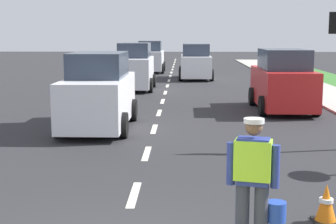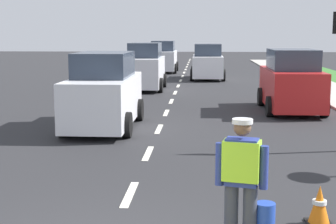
{
  "view_description": "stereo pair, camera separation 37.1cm",
  "coord_description": "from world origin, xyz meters",
  "px_view_note": "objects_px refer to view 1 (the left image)",
  "views": [
    {
      "loc": [
        0.83,
        -5.67,
        2.73
      ],
      "look_at": [
        0.52,
        4.83,
        1.1
      ],
      "focal_mm": 54.89,
      "sensor_mm": 36.0,
      "label": 1
    },
    {
      "loc": [
        1.2,
        -5.66,
        2.73
      ],
      "look_at": [
        0.52,
        4.83,
        1.1
      ],
      "focal_mm": 54.89,
      "sensor_mm": 36.0,
      "label": 2
    }
  ],
  "objects_px": {
    "car_parked_far": "(283,82)",
    "car_oncoming_second": "(135,68)",
    "car_oncoming_third": "(150,58)",
    "road_worker": "(255,176)",
    "car_outgoing_far": "(196,63)",
    "traffic_cone_near": "(326,203)",
    "car_oncoming_lead": "(99,93)"
  },
  "relations": [
    {
      "from": "car_parked_far",
      "to": "car_oncoming_second",
      "type": "xyz_separation_m",
      "value": [
        -5.85,
        6.51,
        0.04
      ]
    },
    {
      "from": "car_oncoming_third",
      "to": "car_parked_far",
      "type": "relative_size",
      "value": 0.96
    },
    {
      "from": "car_oncoming_third",
      "to": "car_parked_far",
      "type": "xyz_separation_m",
      "value": [
        5.8,
        -17.65,
        -0.0
      ]
    },
    {
      "from": "road_worker",
      "to": "car_outgoing_far",
      "type": "bearing_deg",
      "value": 90.45
    },
    {
      "from": "traffic_cone_near",
      "to": "car_parked_far",
      "type": "xyz_separation_m",
      "value": [
        1.42,
        10.9,
        0.72
      ]
    },
    {
      "from": "road_worker",
      "to": "car_oncoming_third",
      "type": "height_order",
      "value": "car_oncoming_third"
    },
    {
      "from": "car_oncoming_third",
      "to": "car_outgoing_far",
      "type": "xyz_separation_m",
      "value": [
        3.02,
        -5.29,
        -0.04
      ]
    },
    {
      "from": "car_parked_far",
      "to": "car_outgoing_far",
      "type": "bearing_deg",
      "value": 102.65
    },
    {
      "from": "road_worker",
      "to": "car_parked_far",
      "type": "xyz_separation_m",
      "value": [
        2.58,
        11.76,
        0.07
      ]
    },
    {
      "from": "car_oncoming_lead",
      "to": "car_outgoing_far",
      "type": "xyz_separation_m",
      "value": [
        3.14,
        15.97,
        -0.04
      ]
    },
    {
      "from": "car_oncoming_second",
      "to": "car_oncoming_third",
      "type": "bearing_deg",
      "value": 89.74
    },
    {
      "from": "car_oncoming_third",
      "to": "car_outgoing_far",
      "type": "bearing_deg",
      "value": -60.26
    },
    {
      "from": "road_worker",
      "to": "car_outgoing_far",
      "type": "height_order",
      "value": "car_outgoing_far"
    },
    {
      "from": "car_oncoming_second",
      "to": "traffic_cone_near",
      "type": "bearing_deg",
      "value": -75.73
    },
    {
      "from": "car_oncoming_lead",
      "to": "car_oncoming_second",
      "type": "distance_m",
      "value": 10.12
    },
    {
      "from": "road_worker",
      "to": "car_outgoing_far",
      "type": "relative_size",
      "value": 0.41
    },
    {
      "from": "traffic_cone_near",
      "to": "car_oncoming_lead",
      "type": "distance_m",
      "value": 8.59
    },
    {
      "from": "car_oncoming_third",
      "to": "car_parked_far",
      "type": "bearing_deg",
      "value": -71.82
    },
    {
      "from": "car_oncoming_second",
      "to": "road_worker",
      "type": "bearing_deg",
      "value": -79.87
    },
    {
      "from": "road_worker",
      "to": "traffic_cone_near",
      "type": "relative_size",
      "value": 2.91
    },
    {
      "from": "car_oncoming_lead",
      "to": "car_parked_far",
      "type": "xyz_separation_m",
      "value": [
        5.91,
        3.61,
        -0.01
      ]
    },
    {
      "from": "traffic_cone_near",
      "to": "car_oncoming_lead",
      "type": "xyz_separation_m",
      "value": [
        -4.49,
        7.29,
        0.73
      ]
    },
    {
      "from": "car_oncoming_second",
      "to": "car_outgoing_far",
      "type": "bearing_deg",
      "value": 62.3
    },
    {
      "from": "traffic_cone_near",
      "to": "car_oncoming_third",
      "type": "distance_m",
      "value": 28.9
    },
    {
      "from": "car_oncoming_lead",
      "to": "traffic_cone_near",
      "type": "bearing_deg",
      "value": -58.36
    },
    {
      "from": "road_worker",
      "to": "car_outgoing_far",
      "type": "distance_m",
      "value": 24.12
    },
    {
      "from": "traffic_cone_near",
      "to": "car_oncoming_third",
      "type": "xyz_separation_m",
      "value": [
        -4.38,
        28.55,
        0.72
      ]
    },
    {
      "from": "road_worker",
      "to": "car_oncoming_third",
      "type": "xyz_separation_m",
      "value": [
        -3.21,
        29.41,
        0.08
      ]
    },
    {
      "from": "car_oncoming_third",
      "to": "car_oncoming_second",
      "type": "height_order",
      "value": "car_oncoming_second"
    },
    {
      "from": "road_worker",
      "to": "car_oncoming_lead",
      "type": "distance_m",
      "value": 8.8
    },
    {
      "from": "road_worker",
      "to": "car_oncoming_second",
      "type": "relative_size",
      "value": 0.43
    },
    {
      "from": "car_oncoming_third",
      "to": "car_outgoing_far",
      "type": "distance_m",
      "value": 6.09
    }
  ]
}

